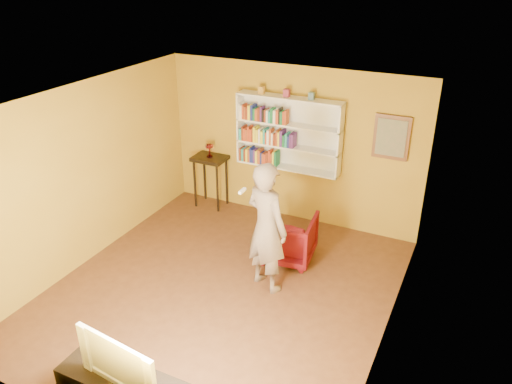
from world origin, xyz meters
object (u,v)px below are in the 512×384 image
ruby_lustre (209,147)px  person (267,227)px  bookshelf (290,133)px  armchair (288,237)px  television (124,358)px  console_table (210,165)px

ruby_lustre → person: 2.71m
bookshelf → armchair: size_ratio=2.23×
armchair → television: (-0.28, -3.44, 0.45)m
ruby_lustre → person: size_ratio=0.13×
person → television: 2.67m
bookshelf → person: size_ratio=0.95×
person → console_table: bearing=-21.5°
console_table → television: television is taller
armchair → television: size_ratio=0.84×
console_table → person: person is taller
bookshelf → television: 4.73m
console_table → ruby_lustre: bearing=-50.2°
bookshelf → television: bookshelf is taller
person → ruby_lustre: bearing=-21.5°
television → console_table: bearing=117.4°
console_table → television: bearing=-69.3°
armchair → person: person is taller
console_table → ruby_lustre: (0.00, -0.00, 0.35)m
bookshelf → armchair: bearing=-67.4°
ruby_lustre → television: bearing=-69.3°
armchair → person: 0.97m
person → television: size_ratio=1.96×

